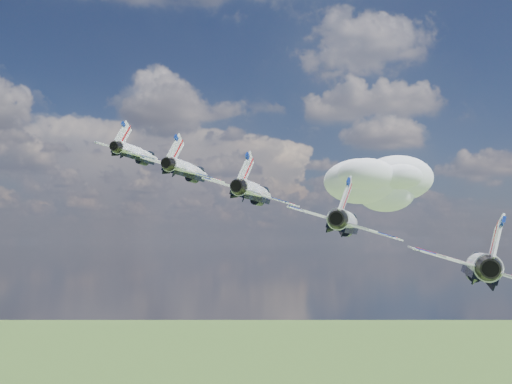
# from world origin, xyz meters

# --- Properties ---
(cloud_far) EXTENTS (55.09, 43.28, 21.64)m
(cloud_far) POSITION_xyz_m (62.20, 243.65, 166.39)
(cloud_far) COLOR white
(jet_0) EXTENTS (14.04, 17.08, 7.27)m
(jet_0) POSITION_xyz_m (-4.86, 26.09, 149.60)
(jet_0) COLOR white
(jet_1) EXTENTS (14.04, 17.08, 7.27)m
(jet_1) POSITION_xyz_m (4.33, 16.87, 145.92)
(jet_1) COLOR silver
(jet_2) EXTENTS (14.04, 17.08, 7.27)m
(jet_2) POSITION_xyz_m (13.52, 7.65, 142.23)
(jet_2) COLOR white
(jet_3) EXTENTS (14.04, 17.08, 7.27)m
(jet_3) POSITION_xyz_m (22.71, -1.57, 138.54)
(jet_3) COLOR white
(jet_4) EXTENTS (14.04, 17.08, 7.27)m
(jet_4) POSITION_xyz_m (31.90, -10.80, 134.86)
(jet_4) COLOR white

